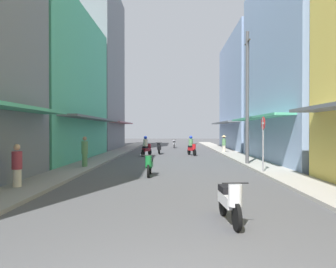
{
  "coord_description": "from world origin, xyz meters",
  "views": [
    {
      "loc": [
        0.06,
        -3.56,
        2.04
      ],
      "look_at": [
        -0.34,
        21.44,
        1.74
      ],
      "focal_mm": 36.04,
      "sensor_mm": 36.0,
      "label": 1
    }
  ],
  "objects_px": {
    "motorbike_silver": "(174,143)",
    "pedestrian_midway": "(17,167)",
    "pedestrian_far": "(85,153)",
    "street_sign_no_entry": "(263,137)",
    "motorbike_maroon": "(146,147)",
    "utility_pole": "(247,97)",
    "motorbike_green": "(149,165)",
    "motorbike_black": "(159,148)",
    "pedestrian_crossing": "(224,143)",
    "motorbike_white": "(230,200)",
    "motorbike_red": "(192,147)"
  },
  "relations": [
    {
      "from": "motorbike_black",
      "to": "pedestrian_far",
      "type": "xyz_separation_m",
      "value": [
        -3.44,
        -10.97,
        0.35
      ]
    },
    {
      "from": "motorbike_red",
      "to": "utility_pole",
      "type": "distance_m",
      "value": 8.78
    },
    {
      "from": "pedestrian_midway",
      "to": "utility_pole",
      "type": "relative_size",
      "value": 0.2
    },
    {
      "from": "pedestrian_crossing",
      "to": "utility_pole",
      "type": "height_order",
      "value": "utility_pole"
    },
    {
      "from": "motorbike_red",
      "to": "motorbike_silver",
      "type": "relative_size",
      "value": 0.96
    },
    {
      "from": "motorbike_green",
      "to": "street_sign_no_entry",
      "type": "relative_size",
      "value": 0.68
    },
    {
      "from": "motorbike_red",
      "to": "pedestrian_midway",
      "type": "height_order",
      "value": "motorbike_red"
    },
    {
      "from": "motorbike_black",
      "to": "pedestrian_far",
      "type": "bearing_deg",
      "value": -107.39
    },
    {
      "from": "street_sign_no_entry",
      "to": "pedestrian_far",
      "type": "bearing_deg",
      "value": 167.08
    },
    {
      "from": "motorbike_silver",
      "to": "pedestrian_far",
      "type": "xyz_separation_m",
      "value": [
        -4.73,
        -20.84,
        0.35
      ]
    },
    {
      "from": "pedestrian_midway",
      "to": "motorbike_black",
      "type": "bearing_deg",
      "value": 76.81
    },
    {
      "from": "motorbike_white",
      "to": "pedestrian_far",
      "type": "bearing_deg",
      "value": 119.87
    },
    {
      "from": "motorbike_black",
      "to": "pedestrian_far",
      "type": "relative_size",
      "value": 1.07
    },
    {
      "from": "motorbike_maroon",
      "to": "street_sign_no_entry",
      "type": "distance_m",
      "value": 12.37
    },
    {
      "from": "pedestrian_far",
      "to": "street_sign_no_entry",
      "type": "xyz_separation_m",
      "value": [
        8.79,
        -2.02,
        0.87
      ]
    },
    {
      "from": "motorbike_green",
      "to": "pedestrian_crossing",
      "type": "height_order",
      "value": "pedestrian_crossing"
    },
    {
      "from": "motorbike_black",
      "to": "motorbike_red",
      "type": "distance_m",
      "value": 3.09
    },
    {
      "from": "utility_pole",
      "to": "street_sign_no_entry",
      "type": "relative_size",
      "value": 2.89
    },
    {
      "from": "motorbike_black",
      "to": "street_sign_no_entry",
      "type": "height_order",
      "value": "street_sign_no_entry"
    },
    {
      "from": "utility_pole",
      "to": "motorbike_silver",
      "type": "bearing_deg",
      "value": 102.3
    },
    {
      "from": "motorbike_green",
      "to": "motorbike_black",
      "type": "bearing_deg",
      "value": 90.63
    },
    {
      "from": "motorbike_red",
      "to": "pedestrian_crossing",
      "type": "relative_size",
      "value": 1.09
    },
    {
      "from": "pedestrian_crossing",
      "to": "motorbike_black",
      "type": "bearing_deg",
      "value": -171.33
    },
    {
      "from": "motorbike_white",
      "to": "motorbike_green",
      "type": "xyz_separation_m",
      "value": [
        -2.3,
        7.54,
        0.0
      ]
    },
    {
      "from": "motorbike_red",
      "to": "motorbike_green",
      "type": "relative_size",
      "value": 0.97
    },
    {
      "from": "motorbike_red",
      "to": "pedestrian_far",
      "type": "height_order",
      "value": "pedestrian_far"
    },
    {
      "from": "utility_pole",
      "to": "pedestrian_crossing",
      "type": "bearing_deg",
      "value": 88.96
    },
    {
      "from": "pedestrian_far",
      "to": "motorbike_maroon",
      "type": "bearing_deg",
      "value": 73.52
    },
    {
      "from": "motorbike_green",
      "to": "utility_pole",
      "type": "distance_m",
      "value": 7.73
    },
    {
      "from": "motorbike_white",
      "to": "pedestrian_midway",
      "type": "xyz_separation_m",
      "value": [
        -6.5,
        3.92,
        0.28
      ]
    },
    {
      "from": "motorbike_green",
      "to": "pedestrian_far",
      "type": "bearing_deg",
      "value": 142.95
    },
    {
      "from": "motorbike_maroon",
      "to": "pedestrian_far",
      "type": "xyz_separation_m",
      "value": [
        -2.55,
        -8.62,
        0.15
      ]
    },
    {
      "from": "pedestrian_crossing",
      "to": "motorbike_red",
      "type": "bearing_deg",
      "value": -141.19
    },
    {
      "from": "motorbike_black",
      "to": "pedestrian_midway",
      "type": "distance_m",
      "value": 17.77
    },
    {
      "from": "motorbike_white",
      "to": "motorbike_silver",
      "type": "bearing_deg",
      "value": 92.12
    },
    {
      "from": "motorbike_maroon",
      "to": "motorbike_red",
      "type": "height_order",
      "value": "same"
    },
    {
      "from": "motorbike_maroon",
      "to": "street_sign_no_entry",
      "type": "bearing_deg",
      "value": -59.61
    },
    {
      "from": "pedestrian_midway",
      "to": "pedestrian_crossing",
      "type": "xyz_separation_m",
      "value": [
        9.69,
        18.16,
        0.13
      ]
    },
    {
      "from": "pedestrian_midway",
      "to": "motorbike_white",
      "type": "bearing_deg",
      "value": -31.06
    },
    {
      "from": "motorbike_white",
      "to": "street_sign_no_entry",
      "type": "relative_size",
      "value": 0.68
    },
    {
      "from": "motorbike_white",
      "to": "pedestrian_midway",
      "type": "height_order",
      "value": "pedestrian_midway"
    },
    {
      "from": "motorbike_white",
      "to": "motorbike_red",
      "type": "distance_m",
      "value": 19.71
    },
    {
      "from": "motorbike_white",
      "to": "street_sign_no_entry",
      "type": "bearing_deg",
      "value": 70.56
    },
    {
      "from": "motorbike_silver",
      "to": "pedestrian_midway",
      "type": "height_order",
      "value": "pedestrian_midway"
    },
    {
      "from": "pedestrian_crossing",
      "to": "street_sign_no_entry",
      "type": "height_order",
      "value": "street_sign_no_entry"
    },
    {
      "from": "utility_pole",
      "to": "street_sign_no_entry",
      "type": "distance_m",
      "value": 4.38
    },
    {
      "from": "motorbike_red",
      "to": "pedestrian_far",
      "type": "bearing_deg",
      "value": -122.91
    },
    {
      "from": "utility_pole",
      "to": "motorbike_maroon",
      "type": "bearing_deg",
      "value": 132.79
    },
    {
      "from": "pedestrian_midway",
      "to": "utility_pole",
      "type": "distance_m",
      "value": 12.88
    },
    {
      "from": "motorbike_maroon",
      "to": "utility_pole",
      "type": "height_order",
      "value": "utility_pole"
    }
  ]
}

